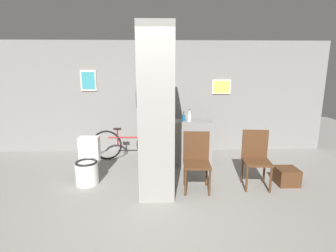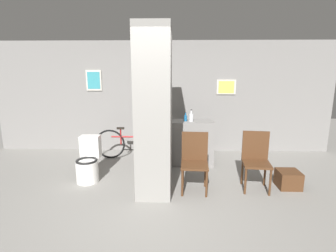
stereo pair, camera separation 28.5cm
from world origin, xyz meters
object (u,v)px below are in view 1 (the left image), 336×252
Objects in this scene: bicycle at (129,144)px; toilet at (88,165)px; chair_near_pillar at (197,159)px; chair_by_doorway at (256,156)px; bottle_tall at (189,117)px.

toilet is at bearing -116.76° from bicycle.
chair_by_doorway is (1.02, 0.09, 0.00)m from chair_near_pillar.
bicycle is (-2.29, 1.40, -0.18)m from chair_by_doorway.
chair_by_doorway reaches higher than toilet.
chair_near_pillar is at bearing -9.45° from toilet.
chair_near_pillar is at bearing -89.98° from bottle_tall.
chair_by_doorway is 1.54m from bottle_tall.
bottle_tall is (1.27, -0.36, 0.67)m from bicycle.
bottle_tall is at bearing 140.52° from chair_by_doorway.
bicycle is (-1.27, 1.49, -0.18)m from chair_near_pillar.
bottle_tall is at bearing -15.79° from bicycle.
chair_by_doorway is at bearing -4.44° from toilet.
bottle_tall reaches higher than toilet.
chair_near_pillar is 0.58× the size of bicycle.
bottle_tall is (-0.00, 1.13, 0.49)m from chair_near_pillar.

